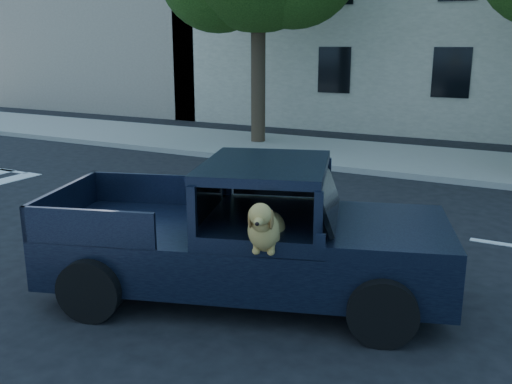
% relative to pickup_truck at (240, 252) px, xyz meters
% --- Properties ---
extents(ground, '(120.00, 120.00, 0.00)m').
position_rel_pickup_truck_xyz_m(ground, '(-0.94, 0.23, -0.59)').
color(ground, black).
rests_on(ground, ground).
extents(far_sidewalk, '(60.00, 4.00, 0.15)m').
position_rel_pickup_truck_xyz_m(far_sidewalk, '(-0.94, 9.43, -0.51)').
color(far_sidewalk, gray).
rests_on(far_sidewalk, ground).
extents(lane_stripes, '(21.60, 0.14, 0.01)m').
position_rel_pickup_truck_xyz_m(lane_stripes, '(1.06, 3.63, -0.58)').
color(lane_stripes, silver).
rests_on(lane_stripes, ground).
extents(building_left, '(12.00, 6.00, 8.00)m').
position_rel_pickup_truck_xyz_m(building_left, '(-15.94, 16.73, 3.41)').
color(building_left, tan).
rests_on(building_left, ground).
extents(pickup_truck, '(5.20, 3.30, 1.74)m').
position_rel_pickup_truck_xyz_m(pickup_truck, '(0.00, 0.00, 0.00)').
color(pickup_truck, black).
rests_on(pickup_truck, ground).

